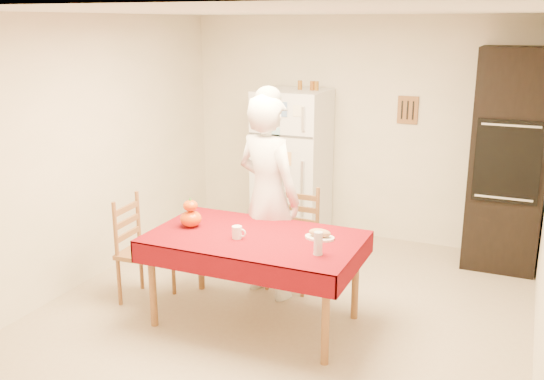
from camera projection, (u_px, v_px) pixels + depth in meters
The scene contains 17 objects.
floor at pixel (281, 314), 5.20m from camera, with size 4.50×4.50×0.00m, color tan.
room_shell at pixel (282, 127), 4.77m from camera, with size 4.02×4.52×2.51m.
refrigerator at pixel (292, 165), 6.88m from camera, with size 0.75×0.74×1.70m.
oven_cabinet at pixel (509, 160), 5.98m from camera, with size 0.70×0.62×2.20m.
dining_table at pixel (255, 244), 4.89m from camera, with size 1.70×1.00×0.76m.
chair_far at pixel (295, 233), 5.68m from camera, with size 0.44×0.42×0.95m.
chair_left at pixel (139, 246), 5.37m from camera, with size 0.42×0.44×0.95m.
seated_woman at pixel (268, 197), 5.38m from camera, with size 0.67×0.44×1.84m, color silver.
coffee_mug at pixel (237, 232), 4.81m from camera, with size 0.08×0.08×0.10m, color white.
pumpkin_lower at pixel (191, 219), 5.08m from camera, with size 0.18×0.18×0.14m, color #E94D05.
pumpkin_upper at pixel (190, 206), 5.05m from camera, with size 0.12×0.12×0.09m, color #C65304.
wine_glass at pixel (318, 243), 4.46m from camera, with size 0.07×0.07×0.18m, color silver.
bread_plate at pixel (320, 238), 4.81m from camera, with size 0.24×0.24×0.02m, color white.
bread_loaf at pixel (320, 233), 4.79m from camera, with size 0.18×0.10×0.06m, color #A2864F.
spice_jar_left at pixel (300, 85), 6.66m from camera, with size 0.05×0.05×0.10m, color brown.
spice_jar_mid at pixel (312, 86), 6.61m from camera, with size 0.05×0.05×0.10m, color brown.
spice_jar_right at pixel (316, 86), 6.59m from camera, with size 0.05×0.05×0.10m, color #8B5819.
Camera 1 is at (1.81, -4.36, 2.43)m, focal length 40.00 mm.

